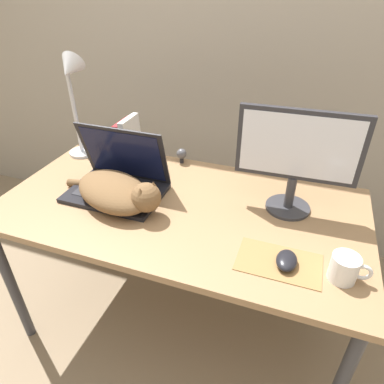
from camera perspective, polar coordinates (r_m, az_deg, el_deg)
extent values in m
cube|color=#9E9384|center=(2.00, 7.87, 26.05)|extent=(8.00, 0.05, 2.60)
cube|color=#93704C|center=(1.41, -2.01, -2.59)|extent=(1.48, 0.77, 0.03)
cylinder|color=#38383D|center=(1.78, -27.88, -13.45)|extent=(0.04, 0.04, 0.70)
cylinder|color=#38383D|center=(2.15, -15.81, -1.85)|extent=(0.04, 0.04, 0.70)
cylinder|color=#38383D|center=(1.85, 23.04, -10.04)|extent=(0.04, 0.04, 0.70)
cube|color=black|center=(1.49, -12.58, -0.15)|extent=(0.40, 0.27, 0.02)
cube|color=#28282D|center=(1.48, -12.89, -0.09)|extent=(0.32, 0.14, 0.00)
cube|color=black|center=(1.50, -11.33, 6.25)|extent=(0.40, 0.08, 0.26)
cube|color=#0F1433|center=(1.49, -11.41, 6.13)|extent=(0.36, 0.07, 0.23)
ellipsoid|color=brown|center=(1.41, -12.93, 0.13)|extent=(0.42, 0.36, 0.11)
sphere|color=brown|center=(1.30, -7.65, -0.91)|extent=(0.12, 0.12, 0.12)
cone|color=brown|center=(1.29, -6.45, 1.09)|extent=(0.04, 0.04, 0.03)
cone|color=brown|center=(1.25, -8.62, -0.03)|extent=(0.04, 0.04, 0.03)
cylinder|color=brown|center=(1.58, -17.68, 1.33)|extent=(0.14, 0.06, 0.03)
cylinder|color=#333338|center=(1.43, 15.63, -2.43)|extent=(0.18, 0.18, 0.01)
cylinder|color=#333338|center=(1.39, 16.06, -0.03)|extent=(0.04, 0.04, 0.13)
cube|color=#28282D|center=(1.30, 17.41, 7.39)|extent=(0.45, 0.04, 0.27)
cube|color=silver|center=(1.28, 17.34, 7.18)|extent=(0.41, 0.02, 0.24)
cube|color=olive|center=(1.18, 14.28, -11.27)|extent=(0.27, 0.17, 0.00)
ellipsoid|color=black|center=(1.16, 15.49, -10.92)|extent=(0.07, 0.10, 0.03)
cube|color=#285B93|center=(1.74, -11.98, 8.07)|extent=(0.04, 0.16, 0.18)
cube|color=maroon|center=(1.72, -11.04, 8.30)|extent=(0.04, 0.15, 0.21)
cube|color=white|center=(1.70, -10.07, 8.47)|extent=(0.04, 0.15, 0.23)
cylinder|color=silver|center=(1.89, -17.78, 6.32)|extent=(0.13, 0.13, 0.01)
cylinder|color=silver|center=(1.80, -18.98, 12.62)|extent=(0.02, 0.02, 0.43)
cone|color=silver|center=(1.69, -19.75, 18.85)|extent=(0.11, 0.13, 0.14)
cylinder|color=#232328|center=(1.71, -1.73, 5.29)|extent=(0.02, 0.02, 0.02)
sphere|color=#4C4C51|center=(1.69, -1.75, 6.42)|extent=(0.05, 0.05, 0.05)
cylinder|color=white|center=(1.16, 23.99, -11.49)|extent=(0.09, 0.09, 0.09)
torus|color=white|center=(1.17, 26.56, -11.88)|extent=(0.06, 0.01, 0.06)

